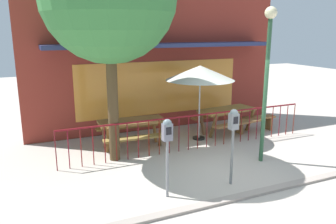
{
  "coord_description": "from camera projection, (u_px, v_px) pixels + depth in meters",
  "views": [
    {
      "loc": [
        -4.12,
        -5.53,
        3.16
      ],
      "look_at": [
        -0.57,
        2.5,
        1.01
      ],
      "focal_mm": 35.84,
      "sensor_mm": 36.0,
      "label": 1
    }
  ],
  "objects": [
    {
      "name": "patio_bench",
      "position": [
        255.0,
        121.0,
        10.67
      ],
      "size": [
        1.41,
        0.37,
        0.48
      ],
      "color": "brown",
      "rests_on": "ground"
    },
    {
      "name": "patio_fence_front",
      "position": [
        193.0,
        126.0,
        8.99
      ],
      "size": [
        7.12,
        0.04,
        0.97
      ],
      "color": "maroon",
      "rests_on": "ground"
    },
    {
      "name": "ground",
      "position": [
        238.0,
        180.0,
        7.28
      ],
      "size": [
        40.0,
        40.0,
        0.0
      ],
      "primitive_type": "plane",
      "color": "#B2A79B"
    },
    {
      "name": "parking_meter_near",
      "position": [
        167.0,
        138.0,
        6.26
      ],
      "size": [
        0.18,
        0.17,
        1.57
      ],
      "color": "gray",
      "rests_on": "ground"
    },
    {
      "name": "street_lamp",
      "position": [
        267.0,
        63.0,
        7.77
      ],
      "size": [
        0.28,
        0.28,
        3.68
      ],
      "color": "#2B5335",
      "rests_on": "ground"
    },
    {
      "name": "curb_edge",
      "position": [
        259.0,
        194.0,
        6.66
      ],
      "size": [
        11.82,
        0.2,
        0.11
      ],
      "primitive_type": "cube",
      "color": "gray",
      "rests_on": "ground"
    },
    {
      "name": "parking_meter_far",
      "position": [
        233.0,
        127.0,
        6.8
      ],
      "size": [
        0.18,
        0.17,
        1.62
      ],
      "color": "slate",
      "rests_on": "ground"
    },
    {
      "name": "picnic_table_left",
      "position": [
        132.0,
        126.0,
        9.18
      ],
      "size": [
        1.86,
        1.45,
        0.79
      ],
      "color": "brown",
      "rests_on": "ground"
    },
    {
      "name": "picnic_table_right",
      "position": [
        227.0,
        114.0,
        10.49
      ],
      "size": [
        1.95,
        1.56,
        0.79
      ],
      "color": "olive",
      "rests_on": "ground"
    },
    {
      "name": "pub_storefront",
      "position": [
        158.0,
        51.0,
        10.76
      ],
      "size": [
        8.45,
        1.33,
        5.03
      ],
      "color": "#4C2810",
      "rests_on": "ground"
    },
    {
      "name": "patio_umbrella",
      "position": [
        200.0,
        73.0,
        9.55
      ],
      "size": [
        1.98,
        1.98,
        2.19
      ],
      "color": "black",
      "rests_on": "ground"
    }
  ]
}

